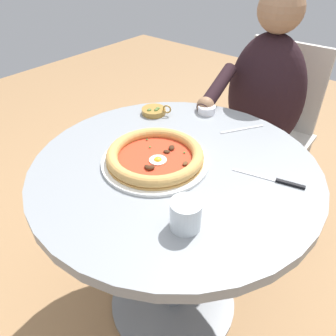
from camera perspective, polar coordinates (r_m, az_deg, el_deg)
ground_plane at (r=1.59m, az=0.83°, el=-21.76°), size 6.00×6.00×0.02m
dining_table at (r=1.14m, az=1.09°, el=-6.24°), size 0.89×0.89×0.73m
pizza_on_plate at (r=1.03m, az=-2.20°, el=1.91°), size 0.33×0.33×0.05m
water_glass at (r=0.82m, az=3.02°, el=-8.20°), size 0.08×0.08×0.08m
steak_knife at (r=1.01m, az=18.31°, el=-2.11°), size 0.06×0.21×0.01m
ramekin_capers at (r=1.33m, az=6.61°, el=9.89°), size 0.07×0.07×0.03m
olive_pan at (r=1.32m, az=-2.36°, el=9.66°), size 0.09×0.11×0.04m
fork_utensil at (r=1.24m, az=12.46°, el=6.47°), size 0.15×0.10×0.00m
diner_person at (r=1.66m, az=14.88°, el=5.20°), size 0.50×0.35×1.16m
cafe_chair_diner at (r=1.78m, az=17.07°, el=7.81°), size 0.45×0.45×0.89m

